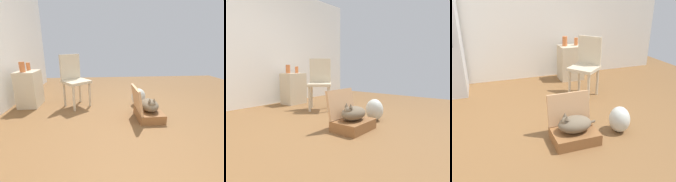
# 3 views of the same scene
# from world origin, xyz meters

# --- Properties ---
(ground_plane) EXTENTS (7.68, 7.68, 0.00)m
(ground_plane) POSITION_xyz_m (0.00, 0.00, 0.00)
(ground_plane) COLOR brown
(ground_plane) RESTS_ON ground
(wall_back) EXTENTS (6.40, 0.15, 2.60)m
(wall_back) POSITION_xyz_m (-0.00, 2.26, 1.30)
(wall_back) COLOR silver
(wall_back) RESTS_ON ground
(suitcase_base) EXTENTS (0.53, 0.39, 0.14)m
(suitcase_base) POSITION_xyz_m (0.29, -0.31, 0.07)
(suitcase_base) COLOR brown
(suitcase_base) RESTS_ON ground
(suitcase_lid) EXTENTS (0.53, 0.11, 0.39)m
(suitcase_lid) POSITION_xyz_m (0.29, -0.10, 0.34)
(suitcase_lid) COLOR tan
(suitcase_lid) RESTS_ON suitcase_base
(cat) EXTENTS (0.48, 0.28, 0.24)m
(cat) POSITION_xyz_m (0.28, -0.31, 0.23)
(cat) COLOR brown
(cat) RESTS_ON suitcase_base
(plastic_bag_white) EXTENTS (0.26, 0.28, 0.34)m
(plastic_bag_white) POSITION_xyz_m (0.90, -0.28, 0.17)
(plastic_bag_white) COLOR silver
(plastic_bag_white) RESTS_ON ground
(side_table) EXTENTS (0.47, 0.37, 0.69)m
(side_table) POSITION_xyz_m (1.04, 1.85, 0.34)
(side_table) COLOR beige
(side_table) RESTS_ON ground
(vase_tall) EXTENTS (0.10, 0.10, 0.19)m
(vase_tall) POSITION_xyz_m (0.92, 1.88, 0.78)
(vase_tall) COLOR #CC6B38
(vase_tall) RESTS_ON side_table
(vase_short) EXTENTS (0.07, 0.07, 0.15)m
(vase_short) POSITION_xyz_m (1.16, 1.86, 0.76)
(vase_short) COLOR #CC6B38
(vase_short) RESTS_ON side_table
(chair) EXTENTS (0.61, 0.61, 0.99)m
(chair) POSITION_xyz_m (0.99, 0.97, 0.55)
(chair) COLOR beige
(chair) RESTS_ON ground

